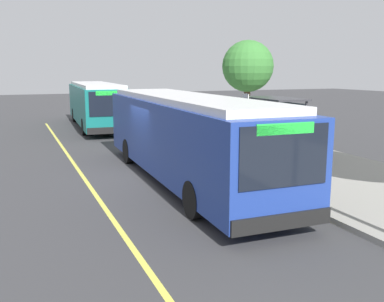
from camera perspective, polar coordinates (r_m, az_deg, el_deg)
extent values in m
plane|color=#38383A|center=(15.87, -5.93, -3.22)|extent=(120.00, 120.00, 0.00)
cube|color=gray|center=(18.44, 12.21, -1.23)|extent=(44.00, 6.40, 0.15)
cube|color=#E0D64C|center=(15.40, -13.81, -3.88)|extent=(36.00, 0.14, 0.01)
cube|color=navy|center=(14.73, -0.92, 1.92)|extent=(12.09, 2.82, 2.40)
cube|color=silver|center=(14.60, -0.94, 6.97)|extent=(11.12, 2.54, 0.20)
cube|color=black|center=(9.33, 12.13, -0.68)|extent=(0.09, 2.17, 1.34)
cube|color=black|center=(15.19, 3.65, 3.25)|extent=(10.59, 0.28, 1.06)
cube|color=yellow|center=(15.40, 3.60, -1.43)|extent=(11.43, 0.28, 0.28)
cube|color=#26D83F|center=(9.23, 12.29, 2.89)|extent=(0.06, 1.40, 0.24)
cube|color=black|center=(9.70, 11.85, -9.14)|extent=(0.14, 2.50, 0.36)
cylinder|color=black|center=(12.17, 10.45, -5.18)|extent=(1.01, 0.30, 1.00)
cylinder|color=black|center=(11.16, 0.24, -6.45)|extent=(1.01, 0.30, 1.00)
cylinder|color=black|center=(18.64, -1.46, 0.47)|extent=(1.01, 0.30, 1.00)
cylinder|color=black|center=(18.00, -8.39, 0.00)|extent=(1.01, 0.30, 1.00)
cube|color=#146B66|center=(29.97, -12.62, 6.07)|extent=(12.01, 3.19, 2.40)
cube|color=silver|center=(29.91, -12.72, 8.55)|extent=(11.04, 2.88, 0.20)
cube|color=black|center=(24.06, -10.89, 6.12)|extent=(0.16, 2.17, 1.34)
cube|color=black|center=(30.14, -10.19, 6.73)|extent=(10.45, 0.60, 1.06)
cube|color=silver|center=(30.25, -10.11, 4.33)|extent=(11.28, 0.64, 0.28)
cube|color=#26D83F|center=(24.01, -10.94, 7.52)|extent=(0.11, 1.40, 0.24)
cube|color=black|center=(24.19, -10.76, 2.69)|extent=(0.21, 2.50, 0.36)
cylinder|color=black|center=(26.62, -9.07, 3.38)|extent=(1.01, 0.33, 1.00)
cylinder|color=black|center=(26.31, -14.03, 3.11)|extent=(1.01, 0.33, 1.00)
cylinder|color=black|center=(33.74, -11.35, 4.80)|extent=(1.01, 0.33, 1.00)
cylinder|color=black|center=(33.49, -15.27, 4.59)|extent=(1.01, 0.33, 1.00)
cylinder|color=#333338|center=(18.36, 14.73, 2.66)|extent=(0.10, 0.10, 2.40)
cylinder|color=#333338|center=(17.61, 11.36, 2.47)|extent=(0.10, 0.10, 2.40)
cylinder|color=#333338|center=(20.47, 10.33, 3.61)|extent=(0.10, 0.10, 2.40)
cylinder|color=#333338|center=(19.80, 7.16, 3.47)|extent=(0.10, 0.10, 2.40)
cube|color=#333338|center=(18.92, 10.94, 6.81)|extent=(2.90, 1.60, 0.08)
cube|color=#4C606B|center=(19.40, 12.41, 3.16)|extent=(2.47, 0.04, 2.16)
cube|color=navy|center=(20.13, 8.77, 3.41)|extent=(0.06, 1.11, 1.82)
cube|color=brown|center=(19.35, 10.42, 0.97)|extent=(1.60, 0.44, 0.06)
cube|color=brown|center=(19.44, 11.04, 1.83)|extent=(1.60, 0.05, 0.44)
cube|color=#333338|center=(19.99, 9.28, 0.65)|extent=(0.08, 0.40, 0.45)
cube|color=#333338|center=(18.80, 11.59, -0.05)|extent=(0.08, 0.40, 0.45)
cylinder|color=#333338|center=(16.13, 7.05, 2.59)|extent=(0.07, 0.07, 2.80)
cube|color=white|center=(16.01, 7.07, 6.49)|extent=(0.44, 0.03, 0.56)
cube|color=red|center=(16.00, 7.02, 6.49)|extent=(0.40, 0.01, 0.16)
cylinder|color=brown|center=(24.64, 7.24, 5.31)|extent=(0.36, 0.36, 2.80)
sphere|color=#387A33|center=(24.55, 7.38, 11.05)|extent=(2.85, 2.85, 2.85)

